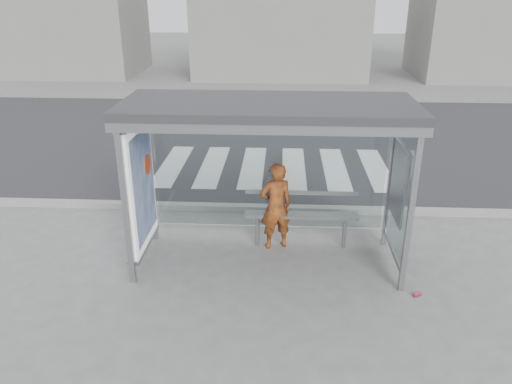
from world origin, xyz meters
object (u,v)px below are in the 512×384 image
bus_shelter (243,143)px  soda_can (417,294)px  bench (301,215)px  person (276,206)px

bus_shelter → soda_can: size_ratio=33.91×
bench → bus_shelter: bearing=-151.0°
person → soda_can: size_ratio=12.08×
person → soda_can: person is taller
person → bench: size_ratio=0.80×
bench → soda_can: bearing=-41.0°
person → bench: person is taller
person → soda_can: 2.60m
soda_can → bench: bearing=139.0°
bus_shelter → soda_can: 3.36m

